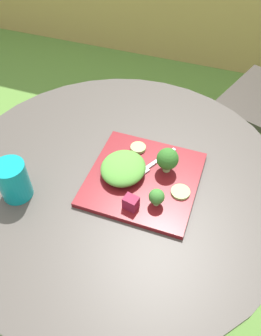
{
  "coord_description": "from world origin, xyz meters",
  "views": [
    {
      "loc": [
        0.24,
        -0.57,
        1.43
      ],
      "look_at": [
        0.04,
        0.0,
        0.75
      ],
      "focal_mm": 36.86,
      "sensor_mm": 36.0,
      "label": 1
    }
  ],
  "objects": [
    {
      "name": "ground_plane",
      "position": [
        0.0,
        0.0,
        0.0
      ],
      "size": [
        12.0,
        12.0,
        0.0
      ],
      "primitive_type": "plane",
      "color": "#568438"
    },
    {
      "name": "patio_table",
      "position": [
        0.0,
        0.0,
        0.47
      ],
      "size": [
        0.93,
        0.93,
        0.71
      ],
      "color": "#423D38",
      "rests_on": "ground_plane"
    },
    {
      "name": "salad_plate",
      "position": [
        0.07,
        0.01,
        0.72
      ],
      "size": [
        0.29,
        0.29,
        0.01
      ],
      "primitive_type": "cube",
      "color": "maroon",
      "rests_on": "patio_table"
    },
    {
      "name": "drinking_glass",
      "position": [
        -0.22,
        -0.15,
        0.76
      ],
      "size": [
        0.08,
        0.08,
        0.11
      ],
      "color": "#0F8C93",
      "rests_on": "patio_table"
    },
    {
      "name": "fork",
      "position": [
        0.08,
        0.05,
        0.73
      ],
      "size": [
        0.09,
        0.14,
        0.0
      ],
      "color": "silver",
      "rests_on": "salad_plate"
    },
    {
      "name": "lettuce_mound",
      "position": [
        0.02,
        -0.0,
        0.75
      ],
      "size": [
        0.12,
        0.13,
        0.04
      ],
      "primitive_type": "ellipsoid",
      "color": "#519338",
      "rests_on": "salad_plate"
    },
    {
      "name": "broccoli_floret_0",
      "position": [
        0.13,
        -0.07,
        0.75
      ],
      "size": [
        0.04,
        0.04,
        0.05
      ],
      "color": "#99B770",
      "rests_on": "salad_plate"
    },
    {
      "name": "broccoli_floret_1",
      "position": [
        0.12,
        0.05,
        0.77
      ],
      "size": [
        0.06,
        0.06,
        0.07
      ],
      "color": "#99B770",
      "rests_on": "salad_plate"
    },
    {
      "name": "cucumber_slice_0",
      "position": [
        0.02,
        0.1,
        0.73
      ],
      "size": [
        0.04,
        0.04,
        0.01
      ],
      "primitive_type": "cylinder",
      "color": "#8EB766",
      "rests_on": "salad_plate"
    },
    {
      "name": "cucumber_slice_1",
      "position": [
        0.18,
        -0.01,
        0.73
      ],
      "size": [
        0.05,
        0.05,
        0.01
      ],
      "primitive_type": "cylinder",
      "color": "#8EB766",
      "rests_on": "salad_plate"
    },
    {
      "name": "beet_chunk_0",
      "position": [
        0.07,
        -0.1,
        0.74
      ],
      "size": [
        0.04,
        0.03,
        0.04
      ],
      "primitive_type": "cube",
      "rotation": [
        0.0,
        0.0,
        2.95
      ],
      "color": "maroon",
      "rests_on": "salad_plate"
    }
  ]
}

